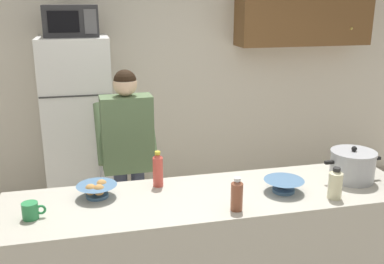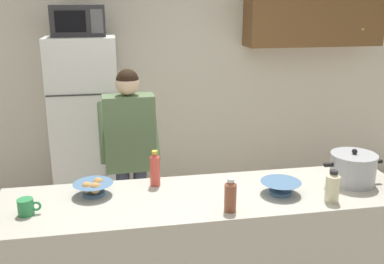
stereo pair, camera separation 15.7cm
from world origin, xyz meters
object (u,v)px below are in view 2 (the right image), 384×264
Objects in this scene: microwave at (79,20)px; bottle_far_corner at (155,169)px; cooking_pot at (353,169)px; refrigerator at (86,127)px; person_near_pot at (130,144)px; bread_bowl at (93,188)px; bottle_near_edge at (230,195)px; bottle_mid_counter at (332,186)px; coffee_mug at (26,207)px; empty_bowl at (281,187)px.

microwave reaches higher than bottle_far_corner.
cooking_pot is at bearing -45.11° from microwave.
person_near_pot is (0.39, -0.91, 0.10)m from refrigerator.
bottle_near_edge is (0.78, -0.36, 0.05)m from bread_bowl.
bottle_near_edge is (0.52, -1.18, 0.04)m from person_near_pot.
bottle_mid_counter is at bearing -22.98° from bottle_far_corner.
bread_bowl is 0.86m from bottle_near_edge.
bottle_mid_counter is at bearing -45.19° from person_near_pot.
coffee_mug is at bearing -159.57° from bottle_far_corner.
person_near_pot reaches higher than bread_bowl.
bread_bowl is 1.46m from bottle_mid_counter.
empty_bowl is at bearing -9.28° from bread_bowl.
refrigerator is 1.12× the size of person_near_pot.
empty_bowl is at bearing 148.76° from bottle_mid_counter.
bottle_mid_counter is at bearing 1.26° from bottle_near_edge.
bottle_far_corner is (-0.39, 0.45, 0.02)m from bottle_near_edge.
empty_bowl is at bearing -48.37° from person_near_pot.
refrigerator is 13.49× the size of coffee_mug.
cooking_pot is 1.69m from bread_bowl.
cooking_pot reaches higher than bottle_far_corner.
microwave is 2.47m from empty_bowl.
microwave is at bearing 113.69° from bottle_near_edge.
coffee_mug is 0.66× the size of bottle_mid_counter.
bottle_far_corner is at bearing -72.43° from refrigerator.
bread_bowl reaches higher than empty_bowl.
cooking_pot reaches higher than bread_bowl.
cooking_pot is 2.07× the size of bottle_mid_counter.
bottle_mid_counter is at bearing -53.00° from microwave.
bread_bowl is 0.41m from bottle_far_corner.
bread_bowl is at bearing 170.72° from empty_bowl.
cooking_pot is at bearing -33.20° from person_near_pot.
person_near_pot is 1.70m from cooking_pot.
microwave reaches higher than bread_bowl.
empty_bowl is (1.28, -1.91, 0.08)m from refrigerator.
microwave is 0.30× the size of person_near_pot.
microwave is 2.41× the size of bottle_mid_counter.
person_near_pot reaches higher than bottle_near_edge.
bottle_far_corner is (0.39, 0.09, 0.07)m from bread_bowl.
empty_bowl is 1.07× the size of bottle_far_corner.
microwave is at bearing 127.00° from bottle_mid_counter.
bread_bowl is 1.24× the size of bottle_near_edge.
bottle_far_corner is (-1.29, 0.20, 0.01)m from cooking_pot.
bread_bowl is (-1.68, 0.12, -0.05)m from cooking_pot.
bottle_near_edge is at bearing -164.65° from cooking_pot.
bottle_near_edge reaches higher than coffee_mug.
empty_bowl is 0.81m from bottle_far_corner.
coffee_mug is (-2.05, -0.08, -0.06)m from cooking_pot.
bread_bowl is at bearing 28.35° from coffee_mug.
cooking_pot is 3.15× the size of coffee_mug.
refrigerator is at bearing 134.55° from cooking_pot.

